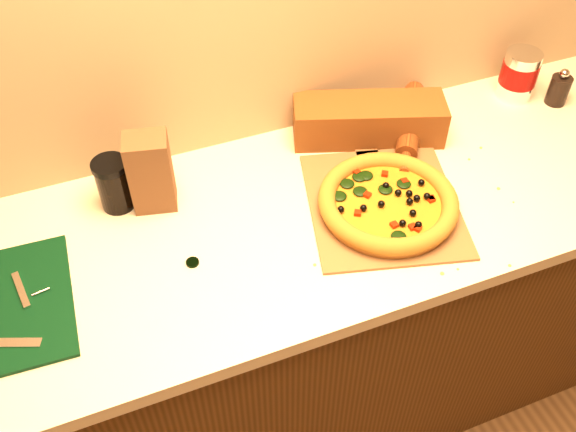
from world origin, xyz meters
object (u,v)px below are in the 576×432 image
object	(u,v)px
rolling_pin	(410,121)
dark_jar	(114,184)
pizza_peel	(382,200)
cutting_board	(13,307)
pepper_grinder	(559,89)
pizza	(388,202)
coffee_canister	(519,74)

from	to	relation	value
rolling_pin	dark_jar	distance (m)	0.81
rolling_pin	dark_jar	bearing A→B (deg)	179.94
pizza_peel	rolling_pin	size ratio (longest dim) A/B	1.54
cutting_board	pepper_grinder	xyz separation A→B (m)	(1.54, 0.18, 0.04)
pepper_grinder	pizza_peel	bearing A→B (deg)	-164.69
pizza	pepper_grinder	world-z (taller)	pepper_grinder
coffee_canister	cutting_board	bearing A→B (deg)	-169.95
cutting_board	pepper_grinder	distance (m)	1.55
rolling_pin	coffee_canister	size ratio (longest dim) A/B	2.62
pizza	cutting_board	distance (m)	0.88
pizza_peel	pizza	distance (m)	0.04
cutting_board	rolling_pin	size ratio (longest dim) A/B	0.93
pizza_peel	rolling_pin	bearing A→B (deg)	62.97
pizza	rolling_pin	world-z (taller)	rolling_pin
cutting_board	coffee_canister	world-z (taller)	coffee_canister
pizza_peel	coffee_canister	bearing A→B (deg)	38.99
pizza	coffee_canister	world-z (taller)	coffee_canister
pizza_peel	pizza	bearing A→B (deg)	-81.75
coffee_canister	dark_jar	distance (m)	1.18
cutting_board	coffee_canister	distance (m)	1.47
pizza_peel	pepper_grinder	size ratio (longest dim) A/B	5.15
pizza	coffee_canister	distance (m)	0.64
pizza	dark_jar	bearing A→B (deg)	156.47
pepper_grinder	rolling_pin	world-z (taller)	pepper_grinder
rolling_pin	coffee_canister	bearing A→B (deg)	4.40
pizza	dark_jar	xyz separation A→B (m)	(-0.60, 0.26, 0.04)
pizza_peel	pepper_grinder	world-z (taller)	pepper_grinder
pepper_grinder	dark_jar	distance (m)	1.27
pizza_peel	pizza	xyz separation A→B (m)	(-0.00, -0.04, 0.03)
pizza_peel	pepper_grinder	bearing A→B (deg)	30.14
cutting_board	coffee_canister	size ratio (longest dim) A/B	2.44
cutting_board	dark_jar	distance (m)	0.36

